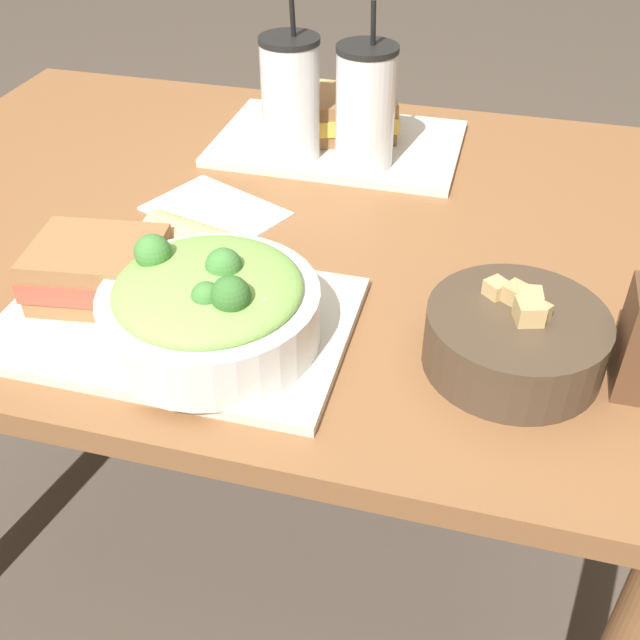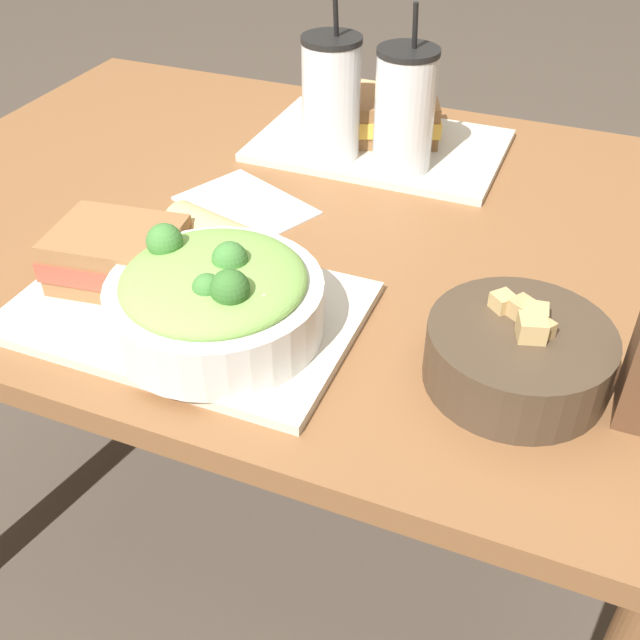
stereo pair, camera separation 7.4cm
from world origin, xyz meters
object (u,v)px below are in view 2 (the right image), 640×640
Objects in this scene: soup_bowl at (518,353)px; baguette_near at (226,244)px; salad_bowl at (215,297)px; napkin_folded at (246,205)px; baguette_far at (370,99)px; drink_cup_red at (404,114)px; drink_cup_dark at (331,102)px; sandwich_far at (393,116)px; sandwich_near at (118,255)px.

baguette_near is at bearing 170.15° from soup_bowl.
napkin_folded is at bearing 110.91° from salad_bowl.
soup_bowl is 1.26× the size of baguette_far.
baguette_near is at bearing -70.92° from napkin_folded.
soup_bowl is at bearing -58.36° from drink_cup_red.
salad_bowl is 1.24× the size of soup_bowl.
baguette_far is 0.34m from napkin_folded.
baguette_far is 0.17m from drink_cup_dark.
sandwich_far is 0.12m from drink_cup_red.
salad_bowl is at bearing -69.09° from napkin_folded.
drink_cup_red reaches higher than baguette_near.
sandwich_far is 0.13m from drink_cup_dark.
baguette_far is (0.11, 0.56, -0.00)m from sandwich_near.
drink_cup_red is at bearing 53.84° from sandwich_near.
sandwich_near is at bearing -101.81° from napkin_folded.
baguette_near and baguette_far have the same top height.
sandwich_near and sandwich_far have the same top height.
salad_bowl is 0.45m from drink_cup_red.
sandwich_far is 0.81× the size of napkin_folded.
drink_cup_red reaches higher than napkin_folded.
drink_cup_dark is at bearing 132.06° from soup_bowl.
salad_bowl is 1.57× the size of baguette_far.
drink_cup_dark reaches higher than napkin_folded.
sandwich_far reaches higher than baguette_far.
drink_cup_dark is at bearing 14.83° from baguette_near.
drink_cup_dark is 0.11m from drink_cup_red.
drink_cup_dark is (-0.05, 0.44, 0.04)m from salad_bowl.
drink_cup_dark is (-0.01, -0.16, 0.05)m from baguette_far.
sandwich_far is (0.17, 0.49, -0.00)m from sandwich_near.
drink_cup_dark is at bearing 95.86° from salad_bowl.
soup_bowl is 0.86× the size of napkin_folded.
napkin_folded is (-0.41, 0.21, -0.03)m from soup_bowl.
baguette_far is at bearing 87.45° from drink_cup_dark.
baguette_far reaches higher than napkin_folded.
drink_cup_dark is at bearing -144.82° from sandwich_far.
drink_cup_dark is 1.01× the size of drink_cup_red.
salad_bowl is 1.31× the size of sandwich_far.
sandwich_near reaches higher than baguette_far.
salad_bowl is 0.31m from soup_bowl.
baguette_near is at bearing 27.63° from sandwich_near.
drink_cup_dark reaches higher than salad_bowl.
baguette_near is at bearing -120.53° from sandwich_far.
baguette_far is (-0.34, 0.55, 0.01)m from soup_bowl.
drink_cup_red is at bearing 45.84° from napkin_folded.
napkin_folded is at bearing -135.52° from sandwich_far.
salad_bowl is at bearing -98.49° from drink_cup_red.
sandwich_far is at bearing 56.41° from drink_cup_dark.
soup_bowl is 1.14× the size of sandwich_near.
drink_cup_dark reaches higher than baguette_far.
baguette_far is 0.68× the size of napkin_folded.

